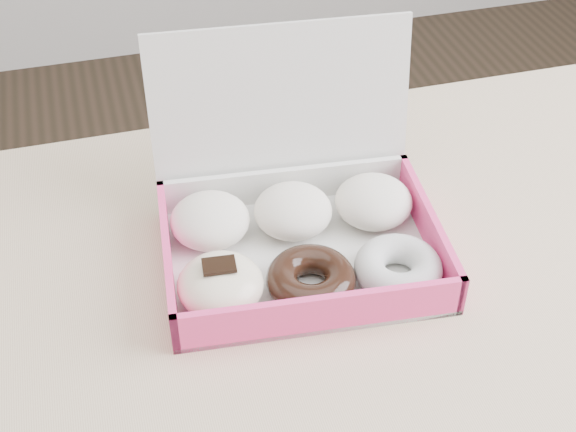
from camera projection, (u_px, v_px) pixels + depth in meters
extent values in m
cube|color=tan|center=(201.00, 399.00, 0.69)|extent=(1.20, 0.80, 0.04)
cylinder|color=tan|center=(509.00, 298.00, 1.31)|extent=(0.05, 0.05, 0.71)
cube|color=silver|center=(301.00, 259.00, 0.79)|extent=(0.28, 0.22, 0.01)
cube|color=#FF3C84|center=(322.00, 315.00, 0.71)|extent=(0.27, 0.03, 0.04)
cube|color=silver|center=(285.00, 186.00, 0.85)|extent=(0.27, 0.03, 0.04)
cube|color=#FF3C84|center=(168.00, 261.00, 0.76)|extent=(0.03, 0.20, 0.04)
cube|color=#FF3C84|center=(429.00, 229.00, 0.80)|extent=(0.03, 0.20, 0.04)
cube|color=silver|center=(281.00, 117.00, 0.82)|extent=(0.27, 0.06, 0.19)
ellipsoid|color=white|center=(210.00, 220.00, 0.80)|extent=(0.09, 0.09, 0.04)
ellipsoid|color=white|center=(293.00, 211.00, 0.81)|extent=(0.09, 0.09, 0.04)
ellipsoid|color=white|center=(374.00, 201.00, 0.83)|extent=(0.09, 0.09, 0.04)
ellipsoid|color=beige|center=(221.00, 285.00, 0.73)|extent=(0.09, 0.09, 0.04)
cube|color=black|center=(219.00, 265.00, 0.72)|extent=(0.03, 0.02, 0.00)
torus|color=black|center=(311.00, 279.00, 0.75)|extent=(0.09, 0.09, 0.03)
torus|color=silver|center=(398.00, 268.00, 0.76)|extent=(0.09, 0.09, 0.03)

